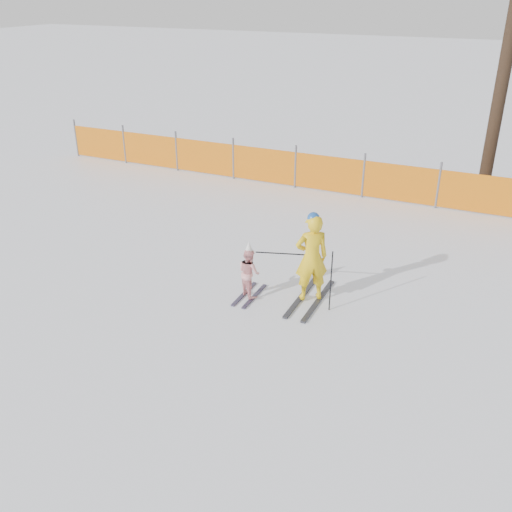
{
  "coord_description": "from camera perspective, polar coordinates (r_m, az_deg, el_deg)",
  "views": [
    {
      "loc": [
        3.84,
        -7.82,
        5.41
      ],
      "look_at": [
        0.0,
        0.5,
        1.0
      ],
      "focal_mm": 40.0,
      "sensor_mm": 36.0,
      "label": 1
    }
  ],
  "objects": [
    {
      "name": "ski_poles",
      "position": [
        10.33,
        5.28,
        -1.31
      ],
      "size": [
        1.45,
        0.29,
        1.18
      ],
      "color": "black",
      "rests_on": "ground"
    },
    {
      "name": "adult",
      "position": [
        10.43,
        5.58,
        -0.19
      ],
      "size": [
        0.73,
        1.67,
        1.77
      ],
      "color": "black",
      "rests_on": "ground"
    },
    {
      "name": "child",
      "position": [
        10.68,
        -0.7,
        -1.58
      ],
      "size": [
        0.59,
        0.99,
        1.14
      ],
      "color": "black",
      "rests_on": "ground"
    },
    {
      "name": "ground",
      "position": [
        10.26,
        -1.18,
        -6.15
      ],
      "size": [
        120.0,
        120.0,
        0.0
      ],
      "primitive_type": "plane",
      "color": "white",
      "rests_on": "ground"
    },
    {
      "name": "safety_fence",
      "position": [
        16.82,
        2.28,
        8.91
      ],
      "size": [
        15.08,
        0.06,
        1.25
      ],
      "color": "#595960",
      "rests_on": "ground"
    }
  ]
}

